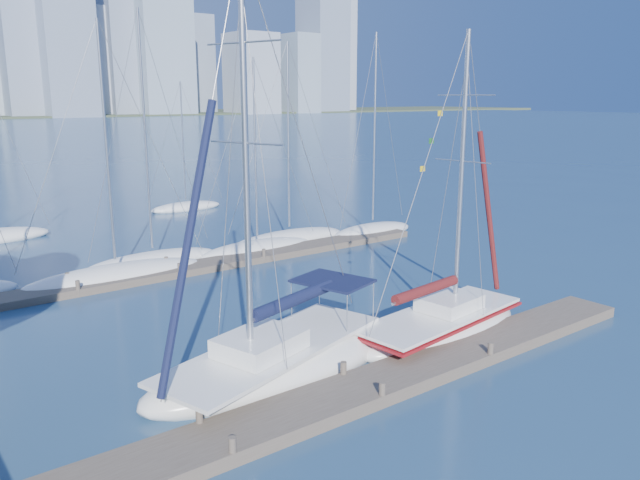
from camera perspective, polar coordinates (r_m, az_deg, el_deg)
ground at (r=19.74m, az=3.85°, el=-14.04°), size 700.00×700.00×0.00m
near_dock at (r=19.65m, az=3.86°, el=-13.52°), size 26.00×2.00×0.40m
far_dock at (r=33.40m, az=-11.71°, el=-2.53°), size 30.00×1.80×0.36m
sailboat_navy at (r=20.50m, az=-4.27°, el=-9.90°), size 9.73×5.59×13.69m
sailboat_maroon at (r=24.23m, az=10.97°, el=-6.65°), size 8.40×3.64×11.85m
bg_boat_1 at (r=32.71m, az=-18.13°, el=-3.08°), size 9.26×3.21×12.83m
bg_boat_2 at (r=35.18m, az=-15.02°, el=-1.79°), size 7.67×3.41×13.64m
bg_boat_3 at (r=36.87m, az=-5.73°, el=-0.76°), size 7.61×3.38×11.43m
bg_boat_4 at (r=39.18m, az=-2.81°, el=0.14°), size 8.31×3.61×12.50m
bg_boat_5 at (r=41.63m, az=4.84°, el=0.89°), size 6.61×3.04×13.22m
bg_boat_7 at (r=51.76m, az=-12.13°, el=2.97°), size 6.24×3.38×10.41m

